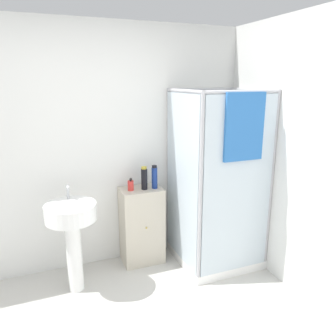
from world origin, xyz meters
The scene contains 7 objects.
wall_back centered at (0.00, 1.70, 1.25)m, with size 6.40×0.06×2.50m, color white.
shower_enclosure centered at (1.21, 1.18, 0.54)m, with size 0.82×0.85×1.86m.
vanity_cabinet centered at (0.50, 1.51, 0.42)m, with size 0.44×0.33×0.84m.
sink centered at (-0.24, 1.24, 0.66)m, with size 0.46×0.46×1.00m.
soap_dispenser centered at (0.39, 1.50, 0.89)m, with size 0.06×0.06×0.13m.
shampoo_bottle_tall_black centered at (0.53, 1.48, 0.95)m, with size 0.06×0.06×0.24m.
shampoo_bottle_blue centered at (0.64, 1.48, 0.96)m, with size 0.06×0.06×0.25m.
Camera 1 is at (-0.43, -1.62, 1.94)m, focal length 35.00 mm.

